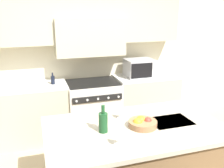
# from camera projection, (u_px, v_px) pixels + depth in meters

# --- Properties ---
(back_cabinetry) EXTENTS (10.00, 0.46, 2.70)m
(back_cabinetry) POSITION_uv_depth(u_px,v_px,m) (88.00, 40.00, 4.21)
(back_cabinetry) COLOR beige
(back_cabinetry) RESTS_ON ground_plane
(back_counter) EXTENTS (3.08, 0.62, 0.94)m
(back_counter) POSITION_uv_depth(u_px,v_px,m) (93.00, 107.00, 4.29)
(back_counter) COLOR #B2AD93
(back_counter) RESTS_ON ground_plane
(range_stove) EXTENTS (0.86, 0.70, 0.92)m
(range_stove) POSITION_uv_depth(u_px,v_px,m) (93.00, 108.00, 4.27)
(range_stove) COLOR beige
(range_stove) RESTS_ON ground_plane
(microwave) EXTENTS (0.49, 0.40, 0.31)m
(microwave) POSITION_uv_depth(u_px,v_px,m) (139.00, 68.00, 4.36)
(microwave) COLOR #B7B7BC
(microwave) RESTS_ON back_counter
(kitchen_island) EXTENTS (1.84, 1.08, 0.92)m
(kitchen_island) POSITION_uv_depth(u_px,v_px,m) (134.00, 165.00, 2.69)
(kitchen_island) COLOR brown
(kitchen_island) RESTS_ON ground_plane
(wine_bottle) EXTENTS (0.09, 0.09, 0.28)m
(wine_bottle) POSITION_uv_depth(u_px,v_px,m) (103.00, 122.00, 2.42)
(wine_bottle) COLOR #194723
(wine_bottle) RESTS_ON kitchen_island
(wine_glass_near) EXTENTS (0.08, 0.08, 0.16)m
(wine_glass_near) POSITION_uv_depth(u_px,v_px,m) (118.00, 133.00, 2.18)
(wine_glass_near) COLOR white
(wine_glass_near) RESTS_ON kitchen_island
(wine_glass_far) EXTENTS (0.08, 0.08, 0.16)m
(wine_glass_far) POSITION_uv_depth(u_px,v_px,m) (120.00, 109.00, 2.72)
(wine_glass_far) COLOR white
(wine_glass_far) RESTS_ON kitchen_island
(fruit_bowl) EXTENTS (0.29, 0.29, 0.10)m
(fruit_bowl) POSITION_uv_depth(u_px,v_px,m) (142.00, 123.00, 2.55)
(fruit_bowl) COLOR #996B47
(fruit_bowl) RESTS_ON kitchen_island
(oil_bottle_on_counter) EXTENTS (0.06, 0.06, 0.19)m
(oil_bottle_on_counter) POSITION_uv_depth(u_px,v_px,m) (53.00, 80.00, 3.92)
(oil_bottle_on_counter) COLOR black
(oil_bottle_on_counter) RESTS_ON back_counter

